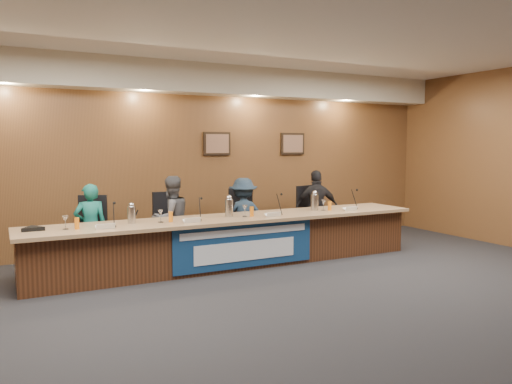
% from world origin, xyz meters
% --- Properties ---
extents(floor, '(10.00, 10.00, 0.00)m').
position_xyz_m(floor, '(0.00, 0.00, 0.00)').
color(floor, black).
rests_on(floor, ground).
extents(ceiling, '(10.00, 8.00, 0.04)m').
position_xyz_m(ceiling, '(0.00, 0.00, 3.20)').
color(ceiling, silver).
rests_on(ceiling, wall_back).
extents(wall_back, '(10.00, 0.04, 3.20)m').
position_xyz_m(wall_back, '(0.00, 4.00, 1.60)').
color(wall_back, brown).
rests_on(wall_back, floor).
extents(soffit, '(10.00, 0.50, 0.50)m').
position_xyz_m(soffit, '(0.00, 3.75, 2.95)').
color(soffit, beige).
rests_on(soffit, wall_back).
extents(dais_body, '(6.00, 0.80, 0.70)m').
position_xyz_m(dais_body, '(0.00, 2.40, 0.35)').
color(dais_body, '#432413').
rests_on(dais_body, floor).
extents(dais_top, '(6.10, 0.95, 0.05)m').
position_xyz_m(dais_top, '(0.00, 2.35, 0.72)').
color(dais_top, '#95724F').
rests_on(dais_top, dais_body).
extents(banner, '(2.20, 0.02, 0.65)m').
position_xyz_m(banner, '(0.00, 1.99, 0.38)').
color(banner, navy).
rests_on(banner, dais_body).
extents(banner_text_upper, '(2.00, 0.01, 0.10)m').
position_xyz_m(banner_text_upper, '(0.00, 1.97, 0.58)').
color(banner_text_upper, silver).
rests_on(banner_text_upper, banner).
extents(banner_text_lower, '(1.60, 0.01, 0.28)m').
position_xyz_m(banner_text_lower, '(0.00, 1.97, 0.30)').
color(banner_text_lower, silver).
rests_on(banner_text_lower, banner).
extents(wall_photo_left, '(0.52, 0.04, 0.42)m').
position_xyz_m(wall_photo_left, '(0.40, 3.97, 1.85)').
color(wall_photo_left, black).
rests_on(wall_photo_left, wall_back).
extents(wall_photo_right, '(0.52, 0.04, 0.42)m').
position_xyz_m(wall_photo_right, '(2.00, 3.97, 1.85)').
color(wall_photo_right, black).
rests_on(wall_photo_right, wall_back).
extents(panelist_a, '(0.48, 0.34, 1.27)m').
position_xyz_m(panelist_a, '(-1.98, 3.08, 0.64)').
color(panelist_a, '#146359').
rests_on(panelist_a, floor).
extents(panelist_b, '(0.76, 0.66, 1.35)m').
position_xyz_m(panelist_b, '(-0.76, 3.08, 0.67)').
color(panelist_b, '#49494E').
rests_on(panelist_b, floor).
extents(panelist_c, '(0.93, 0.69, 1.28)m').
position_xyz_m(panelist_c, '(0.49, 3.08, 0.64)').
color(panelist_c, '#1A2B3D').
rests_on(panelist_c, floor).
extents(panelist_d, '(0.87, 0.57, 1.37)m').
position_xyz_m(panelist_d, '(1.98, 3.08, 0.69)').
color(panelist_d, black).
rests_on(panelist_d, floor).
extents(office_chair_a, '(0.63, 0.63, 0.08)m').
position_xyz_m(office_chair_a, '(-1.98, 3.18, 0.48)').
color(office_chair_a, black).
rests_on(office_chair_a, floor).
extents(office_chair_b, '(0.50, 0.50, 0.08)m').
position_xyz_m(office_chair_b, '(-0.76, 3.18, 0.48)').
color(office_chair_b, black).
rests_on(office_chair_b, floor).
extents(office_chair_c, '(0.64, 0.64, 0.08)m').
position_xyz_m(office_chair_c, '(0.49, 3.18, 0.48)').
color(office_chair_c, black).
rests_on(office_chair_c, floor).
extents(office_chair_d, '(0.60, 0.60, 0.08)m').
position_xyz_m(office_chair_d, '(1.98, 3.18, 0.48)').
color(office_chair_d, black).
rests_on(office_chair_d, floor).
extents(nameplate_a, '(0.24, 0.08, 0.10)m').
position_xyz_m(nameplate_a, '(-1.94, 2.10, 0.80)').
color(nameplate_a, white).
rests_on(nameplate_a, dais_top).
extents(microphone_a, '(0.07, 0.07, 0.02)m').
position_xyz_m(microphone_a, '(-1.82, 2.22, 0.76)').
color(microphone_a, black).
rests_on(microphone_a, dais_top).
extents(juice_glass_a, '(0.06, 0.06, 0.15)m').
position_xyz_m(juice_glass_a, '(-2.27, 2.28, 0.82)').
color(juice_glass_a, orange).
rests_on(juice_glass_a, dais_top).
extents(water_glass_a, '(0.08, 0.08, 0.18)m').
position_xyz_m(water_glass_a, '(-2.40, 2.31, 0.84)').
color(water_glass_a, silver).
rests_on(water_glass_a, dais_top).
extents(nameplate_b, '(0.24, 0.08, 0.10)m').
position_xyz_m(nameplate_b, '(-0.77, 2.09, 0.80)').
color(nameplate_b, white).
rests_on(nameplate_b, dais_top).
extents(microphone_b, '(0.07, 0.07, 0.02)m').
position_xyz_m(microphone_b, '(-0.62, 2.24, 0.76)').
color(microphone_b, black).
rests_on(microphone_b, dais_top).
extents(juice_glass_b, '(0.06, 0.06, 0.15)m').
position_xyz_m(juice_glass_b, '(-1.01, 2.30, 0.82)').
color(juice_glass_b, orange).
rests_on(juice_glass_b, dais_top).
extents(water_glass_b, '(0.08, 0.08, 0.18)m').
position_xyz_m(water_glass_b, '(-1.16, 2.32, 0.84)').
color(water_glass_b, silver).
rests_on(water_glass_b, dais_top).
extents(nameplate_c, '(0.24, 0.08, 0.10)m').
position_xyz_m(nameplate_c, '(0.52, 2.07, 0.80)').
color(nameplate_c, white).
rests_on(nameplate_c, dais_top).
extents(microphone_c, '(0.07, 0.07, 0.02)m').
position_xyz_m(microphone_c, '(0.68, 2.22, 0.76)').
color(microphone_c, black).
rests_on(microphone_c, dais_top).
extents(juice_glass_c, '(0.06, 0.06, 0.15)m').
position_xyz_m(juice_glass_c, '(0.24, 2.26, 0.82)').
color(juice_glass_c, orange).
rests_on(juice_glass_c, dais_top).
extents(water_glass_c, '(0.08, 0.08, 0.18)m').
position_xyz_m(water_glass_c, '(0.13, 2.27, 0.84)').
color(water_glass_c, silver).
rests_on(water_glass_c, dais_top).
extents(nameplate_d, '(0.24, 0.08, 0.10)m').
position_xyz_m(nameplate_d, '(2.00, 2.10, 0.80)').
color(nameplate_d, white).
rests_on(nameplate_d, dais_top).
extents(microphone_d, '(0.07, 0.07, 0.02)m').
position_xyz_m(microphone_d, '(2.16, 2.27, 0.76)').
color(microphone_d, black).
rests_on(microphone_d, dais_top).
extents(juice_glass_d, '(0.06, 0.06, 0.15)m').
position_xyz_m(juice_glass_d, '(1.70, 2.29, 0.82)').
color(juice_glass_d, orange).
rests_on(juice_glass_d, dais_top).
extents(water_glass_d, '(0.08, 0.08, 0.18)m').
position_xyz_m(water_glass_d, '(1.60, 2.33, 0.84)').
color(water_glass_d, silver).
rests_on(water_glass_d, dais_top).
extents(carafe_left, '(0.11, 0.11, 0.23)m').
position_xyz_m(carafe_left, '(-1.53, 2.43, 0.87)').
color(carafe_left, silver).
rests_on(carafe_left, dais_top).
extents(carafe_mid, '(0.13, 0.13, 0.26)m').
position_xyz_m(carafe_mid, '(-0.07, 2.41, 0.88)').
color(carafe_mid, silver).
rests_on(carafe_mid, dais_top).
extents(carafe_right, '(0.13, 0.13, 0.26)m').
position_xyz_m(carafe_right, '(1.48, 2.42, 0.88)').
color(carafe_right, silver).
rests_on(carafe_right, dais_top).
extents(speakerphone, '(0.32, 0.32, 0.05)m').
position_xyz_m(speakerphone, '(-2.78, 2.42, 0.78)').
color(speakerphone, black).
rests_on(speakerphone, dais_top).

